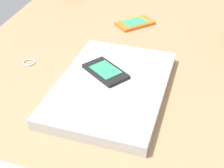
{
  "coord_description": "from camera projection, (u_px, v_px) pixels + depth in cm",
  "views": [
    {
      "loc": [
        -59.14,
        -15.01,
        46.28
      ],
      "look_at": [
        -4.25,
        -1.31,
        5.0
      ],
      "focal_mm": 50.98,
      "sensor_mm": 36.0,
      "label": 1
    }
  ],
  "objects": [
    {
      "name": "desk_surface",
      "position": [
        111.0,
        85.0,
        0.76
      ],
      "size": [
        120.0,
        80.0,
        3.0
      ],
      "primitive_type": "cube",
      "color": "#9E7751",
      "rests_on": "ground"
    },
    {
      "name": "cell_phone_on_desk",
      "position": [
        135.0,
        23.0,
        0.98
      ],
      "size": [
        12.37,
        12.44,
        1.03
      ],
      "color": "orange",
      "rests_on": "desk_surface"
    },
    {
      "name": "key_ring",
      "position": [
        29.0,
        62.0,
        0.81
      ],
      "size": [
        3.2,
        3.2,
        0.36
      ],
      "primitive_type": "torus",
      "color": "silver",
      "rests_on": "desk_surface"
    },
    {
      "name": "laptop_closed",
      "position": [
        112.0,
        87.0,
        0.7
      ],
      "size": [
        34.69,
        25.21,
        2.49
      ],
      "primitive_type": "cube",
      "rotation": [
        0.0,
        0.0,
        -0.06
      ],
      "color": "#B7BABC",
      "rests_on": "desk_surface"
    },
    {
      "name": "cell_phone_on_laptop",
      "position": [
        105.0,
        71.0,
        0.72
      ],
      "size": [
        11.26,
        12.04,
        0.95
      ],
      "color": "black",
      "rests_on": "laptop_closed"
    }
  ]
}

